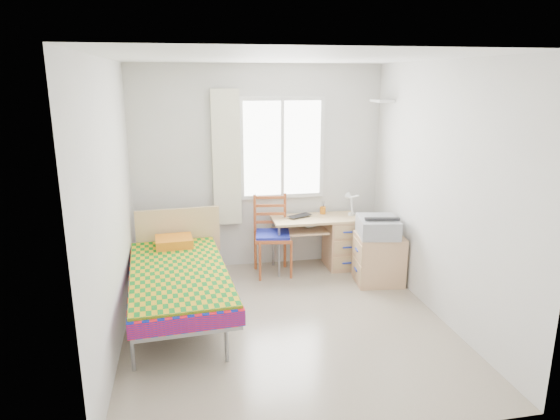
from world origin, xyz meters
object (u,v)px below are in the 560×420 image
(desk, at_px, (336,239))
(chair, at_px, (273,230))
(printer, at_px, (378,226))
(cabinet, at_px, (378,259))
(bed, at_px, (179,275))

(desk, xyz_separation_m, chair, (-0.85, -0.04, 0.19))
(desk, distance_m, printer, 0.76)
(desk, distance_m, cabinet, 0.70)
(cabinet, xyz_separation_m, printer, (-0.03, 0.00, 0.41))
(bed, xyz_separation_m, chair, (1.17, 0.96, 0.12))
(chair, xyz_separation_m, printer, (1.18, -0.56, 0.15))
(desk, bearing_deg, cabinet, -59.03)
(cabinet, bearing_deg, chair, 161.20)
(printer, bearing_deg, bed, -160.31)
(chair, bearing_deg, cabinet, -16.01)
(chair, bearing_deg, bed, -131.36)
(desk, height_order, cabinet, desk)
(bed, relative_size, printer, 3.64)
(desk, relative_size, chair, 1.09)
(chair, distance_m, printer, 1.31)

